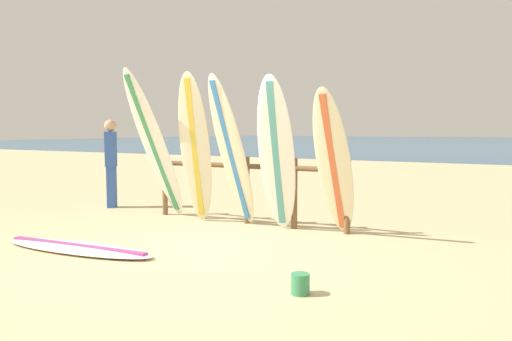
{
  "coord_description": "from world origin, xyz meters",
  "views": [
    {
      "loc": [
        3.3,
        -4.69,
        1.47
      ],
      "look_at": [
        -0.5,
        2.19,
        0.81
      ],
      "focal_mm": 34.34,
      "sensor_mm": 36.0,
      "label": 1
    }
  ],
  "objects_px": {
    "surfboard_lying_on_sand": "(77,248)",
    "beachgoer_standing": "(111,159)",
    "surfboard_leaning_far_left": "(154,146)",
    "surfboard_leaning_center_right": "(334,164)",
    "surfboard_leaning_left": "(195,149)",
    "surfboard_leaning_center_left": "(232,152)",
    "surfboard_rack": "(247,182)",
    "sand_bucket": "(300,284)",
    "surfboard_leaning_center": "(277,155)"
  },
  "relations": [
    {
      "from": "surfboard_leaning_far_left",
      "to": "surfboard_leaning_center_right",
      "type": "relative_size",
      "value": 1.2
    },
    {
      "from": "surfboard_leaning_center",
      "to": "surfboard_leaning_center_right",
      "type": "distance_m",
      "value": 0.84
    },
    {
      "from": "surfboard_leaning_left",
      "to": "surfboard_lying_on_sand",
      "type": "height_order",
      "value": "surfboard_leaning_left"
    },
    {
      "from": "surfboard_rack",
      "to": "surfboard_leaning_center_left",
      "type": "height_order",
      "value": "surfboard_leaning_center_left"
    },
    {
      "from": "beachgoer_standing",
      "to": "sand_bucket",
      "type": "bearing_deg",
      "value": -28.61
    },
    {
      "from": "surfboard_leaning_center_left",
      "to": "sand_bucket",
      "type": "xyz_separation_m",
      "value": [
        2.09,
        -2.23,
        -1.04
      ]
    },
    {
      "from": "surfboard_leaning_left",
      "to": "surfboard_leaning_center_left",
      "type": "distance_m",
      "value": 0.69
    },
    {
      "from": "surfboard_leaning_center_left",
      "to": "beachgoer_standing",
      "type": "bearing_deg",
      "value": 169.54
    },
    {
      "from": "surfboard_rack",
      "to": "surfboard_lying_on_sand",
      "type": "height_order",
      "value": "surfboard_rack"
    },
    {
      "from": "surfboard_leaning_far_left",
      "to": "surfboard_lying_on_sand",
      "type": "height_order",
      "value": "surfboard_leaning_far_left"
    },
    {
      "from": "surfboard_leaning_far_left",
      "to": "surfboard_leaning_center",
      "type": "xyz_separation_m",
      "value": [
        2.19,
        0.03,
        -0.1
      ]
    },
    {
      "from": "surfboard_leaning_center_right",
      "to": "surfboard_lying_on_sand",
      "type": "height_order",
      "value": "surfboard_leaning_center_right"
    },
    {
      "from": "surfboard_rack",
      "to": "surfboard_leaning_center_left",
      "type": "distance_m",
      "value": 0.64
    },
    {
      "from": "surfboard_leaning_left",
      "to": "surfboard_leaning_center_right",
      "type": "relative_size",
      "value": 1.16
    },
    {
      "from": "surfboard_leaning_center_left",
      "to": "surfboard_lying_on_sand",
      "type": "distance_m",
      "value": 2.54
    },
    {
      "from": "surfboard_leaning_far_left",
      "to": "beachgoer_standing",
      "type": "bearing_deg",
      "value": 159.58
    },
    {
      "from": "surfboard_leaning_center_left",
      "to": "beachgoer_standing",
      "type": "relative_size",
      "value": 1.37
    },
    {
      "from": "surfboard_rack",
      "to": "surfboard_leaning_far_left",
      "type": "height_order",
      "value": "surfboard_leaning_far_left"
    },
    {
      "from": "surfboard_leaning_left",
      "to": "surfboard_leaning_center",
      "type": "height_order",
      "value": "surfboard_leaning_left"
    },
    {
      "from": "surfboard_rack",
      "to": "surfboard_leaning_center_right",
      "type": "distance_m",
      "value": 1.64
    },
    {
      "from": "surfboard_rack",
      "to": "surfboard_leaning_center_right",
      "type": "xyz_separation_m",
      "value": [
        1.56,
        -0.36,
        0.36
      ]
    },
    {
      "from": "beachgoer_standing",
      "to": "sand_bucket",
      "type": "xyz_separation_m",
      "value": [
        5.1,
        -2.78,
        -0.82
      ]
    },
    {
      "from": "surfboard_leaning_center_right",
      "to": "surfboard_leaning_left",
      "type": "bearing_deg",
      "value": -179.17
    },
    {
      "from": "surfboard_leaning_center_right",
      "to": "beachgoer_standing",
      "type": "relative_size",
      "value": 1.22
    },
    {
      "from": "surfboard_rack",
      "to": "surfboard_leaning_center_left",
      "type": "relative_size",
      "value": 1.48
    },
    {
      "from": "surfboard_rack",
      "to": "surfboard_leaning_center_left",
      "type": "xyz_separation_m",
      "value": [
        -0.01,
        -0.42,
        0.48
      ]
    },
    {
      "from": "surfboard_leaning_left",
      "to": "beachgoer_standing",
      "type": "bearing_deg",
      "value": 167.21
    },
    {
      "from": "surfboard_leaning_center",
      "to": "beachgoer_standing",
      "type": "bearing_deg",
      "value": 171.68
    },
    {
      "from": "surfboard_rack",
      "to": "surfboard_lying_on_sand",
      "type": "xyz_separation_m",
      "value": [
        -0.95,
        -2.51,
        -0.62
      ]
    },
    {
      "from": "surfboard_leaning_center_left",
      "to": "surfboard_lying_on_sand",
      "type": "height_order",
      "value": "surfboard_leaning_center_left"
    },
    {
      "from": "surfboard_leaning_far_left",
      "to": "surfboard_leaning_center_right",
      "type": "distance_m",
      "value": 3.03
    },
    {
      "from": "surfboard_lying_on_sand",
      "to": "beachgoer_standing",
      "type": "xyz_separation_m",
      "value": [
        -2.07,
        2.64,
        0.88
      ]
    },
    {
      "from": "surfboard_lying_on_sand",
      "to": "beachgoer_standing",
      "type": "bearing_deg",
      "value": 128.09
    },
    {
      "from": "surfboard_leaning_center_right",
      "to": "sand_bucket",
      "type": "relative_size",
      "value": 10.76
    },
    {
      "from": "surfboard_rack",
      "to": "surfboard_leaning_far_left",
      "type": "xyz_separation_m",
      "value": [
        -1.47,
        -0.45,
        0.56
      ]
    },
    {
      "from": "surfboard_leaning_far_left",
      "to": "sand_bucket",
      "type": "relative_size",
      "value": 12.9
    },
    {
      "from": "surfboard_leaning_center",
      "to": "sand_bucket",
      "type": "relative_size",
      "value": 11.82
    },
    {
      "from": "surfboard_leaning_far_left",
      "to": "surfboard_leaning_center_left",
      "type": "height_order",
      "value": "surfboard_leaning_far_left"
    },
    {
      "from": "surfboard_leaning_far_left",
      "to": "sand_bucket",
      "type": "xyz_separation_m",
      "value": [
        3.55,
        -2.21,
        -1.12
      ]
    },
    {
      "from": "surfboard_lying_on_sand",
      "to": "surfboard_leaning_left",
      "type": "bearing_deg",
      "value": 83.11
    },
    {
      "from": "surfboard_rack",
      "to": "surfboard_lying_on_sand",
      "type": "bearing_deg",
      "value": -110.72
    },
    {
      "from": "surfboard_leaning_center",
      "to": "beachgoer_standing",
      "type": "distance_m",
      "value": 3.79
    },
    {
      "from": "surfboard_lying_on_sand",
      "to": "beachgoer_standing",
      "type": "height_order",
      "value": "beachgoer_standing"
    },
    {
      "from": "surfboard_rack",
      "to": "surfboard_leaning_far_left",
      "type": "distance_m",
      "value": 1.63
    },
    {
      "from": "surfboard_leaning_left",
      "to": "surfboard_leaning_center_left",
      "type": "relative_size",
      "value": 1.03
    },
    {
      "from": "surfboard_rack",
      "to": "surfboard_lying_on_sand",
      "type": "relative_size",
      "value": 1.48
    },
    {
      "from": "surfboard_leaning_left",
      "to": "beachgoer_standing",
      "type": "relative_size",
      "value": 1.41
    },
    {
      "from": "surfboard_leaning_left",
      "to": "surfboard_leaning_center",
      "type": "distance_m",
      "value": 1.42
    },
    {
      "from": "surfboard_lying_on_sand",
      "to": "beachgoer_standing",
      "type": "distance_m",
      "value": 3.47
    },
    {
      "from": "surfboard_rack",
      "to": "surfboard_leaning_center",
      "type": "relative_size",
      "value": 1.52
    }
  ]
}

